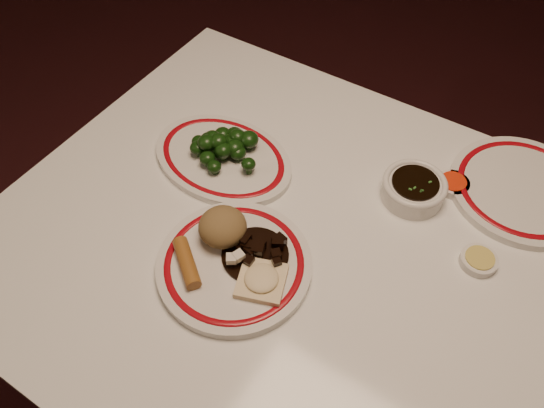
{
  "coord_description": "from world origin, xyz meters",
  "views": [
    {
      "loc": [
        0.19,
        -0.48,
        1.53
      ],
      "look_at": [
        -0.12,
        0.01,
        0.8
      ],
      "focal_mm": 35.0,
      "sensor_mm": 36.0,
      "label": 1
    }
  ],
  "objects_px": {
    "dining_table": "(323,284)",
    "soy_bowl": "(413,189)",
    "main_plate": "(234,265)",
    "fried_wonton": "(262,280)",
    "broccoli_plate": "(223,158)",
    "stirfry_heap": "(256,250)",
    "rice_mound": "(223,227)",
    "broccoli_pile": "(224,144)",
    "spring_roll": "(187,263)"
  },
  "relations": [
    {
      "from": "dining_table",
      "to": "soy_bowl",
      "type": "bearing_deg",
      "value": 71.62
    },
    {
      "from": "dining_table",
      "to": "soy_bowl",
      "type": "distance_m",
      "value": 0.25
    },
    {
      "from": "main_plate",
      "to": "soy_bowl",
      "type": "relative_size",
      "value": 2.96
    },
    {
      "from": "fried_wonton",
      "to": "soy_bowl",
      "type": "distance_m",
      "value": 0.35
    },
    {
      "from": "main_plate",
      "to": "broccoli_plate",
      "type": "height_order",
      "value": "main_plate"
    },
    {
      "from": "stirfry_heap",
      "to": "broccoli_plate",
      "type": "bearing_deg",
      "value": 139.32
    },
    {
      "from": "dining_table",
      "to": "fried_wonton",
      "type": "height_order",
      "value": "fried_wonton"
    },
    {
      "from": "dining_table",
      "to": "main_plate",
      "type": "relative_size",
      "value": 3.43
    },
    {
      "from": "rice_mound",
      "to": "broccoli_pile",
      "type": "height_order",
      "value": "rice_mound"
    },
    {
      "from": "fried_wonton",
      "to": "stirfry_heap",
      "type": "distance_m",
      "value": 0.06
    },
    {
      "from": "main_plate",
      "to": "soy_bowl",
      "type": "height_order",
      "value": "soy_bowl"
    },
    {
      "from": "fried_wonton",
      "to": "soy_bowl",
      "type": "height_order",
      "value": "soy_bowl"
    },
    {
      "from": "fried_wonton",
      "to": "broccoli_plate",
      "type": "xyz_separation_m",
      "value": [
        -0.23,
        0.2,
        -0.02
      ]
    },
    {
      "from": "spring_roll",
      "to": "broccoli_plate",
      "type": "height_order",
      "value": "spring_roll"
    },
    {
      "from": "broccoli_pile",
      "to": "soy_bowl",
      "type": "relative_size",
      "value": 1.28
    },
    {
      "from": "rice_mound",
      "to": "soy_bowl",
      "type": "distance_m",
      "value": 0.37
    },
    {
      "from": "main_plate",
      "to": "stirfry_heap",
      "type": "xyz_separation_m",
      "value": [
        0.02,
        0.03,
        0.02
      ]
    },
    {
      "from": "fried_wonton",
      "to": "soy_bowl",
      "type": "relative_size",
      "value": 0.83
    },
    {
      "from": "rice_mound",
      "to": "main_plate",
      "type": "bearing_deg",
      "value": -36.44
    },
    {
      "from": "dining_table",
      "to": "broccoli_plate",
      "type": "height_order",
      "value": "broccoli_plate"
    },
    {
      "from": "rice_mound",
      "to": "broccoli_plate",
      "type": "xyz_separation_m",
      "value": [
        -0.12,
        0.16,
        -0.04
      ]
    },
    {
      "from": "main_plate",
      "to": "spring_roll",
      "type": "bearing_deg",
      "value": -141.11
    },
    {
      "from": "dining_table",
      "to": "rice_mound",
      "type": "xyz_separation_m",
      "value": [
        -0.17,
        -0.07,
        0.14
      ]
    },
    {
      "from": "rice_mound",
      "to": "stirfry_heap",
      "type": "xyz_separation_m",
      "value": [
        0.07,
        0.0,
        -0.02
      ]
    },
    {
      "from": "fried_wonton",
      "to": "stirfry_heap",
      "type": "bearing_deg",
      "value": 132.67
    },
    {
      "from": "broccoli_pile",
      "to": "dining_table",
      "type": "bearing_deg",
      "value": -18.8
    },
    {
      "from": "spring_roll",
      "to": "fried_wonton",
      "type": "xyz_separation_m",
      "value": [
        0.12,
        0.04,
        -0.0
      ]
    },
    {
      "from": "fried_wonton",
      "to": "broccoli_plate",
      "type": "distance_m",
      "value": 0.3
    },
    {
      "from": "fried_wonton",
      "to": "broccoli_plate",
      "type": "bearing_deg",
      "value": 138.06
    },
    {
      "from": "stirfry_heap",
      "to": "main_plate",
      "type": "bearing_deg",
      "value": -123.09
    },
    {
      "from": "soy_bowl",
      "to": "rice_mound",
      "type": "bearing_deg",
      "value": -130.49
    },
    {
      "from": "main_plate",
      "to": "stirfry_heap",
      "type": "height_order",
      "value": "stirfry_heap"
    },
    {
      "from": "stirfry_heap",
      "to": "soy_bowl",
      "type": "xyz_separation_m",
      "value": [
        0.17,
        0.28,
        -0.01
      ]
    },
    {
      "from": "rice_mound",
      "to": "spring_roll",
      "type": "distance_m",
      "value": 0.09
    },
    {
      "from": "spring_roll",
      "to": "broccoli_plate",
      "type": "relative_size",
      "value": 0.31
    },
    {
      "from": "dining_table",
      "to": "broccoli_plate",
      "type": "relative_size",
      "value": 3.9
    },
    {
      "from": "spring_roll",
      "to": "stirfry_heap",
      "type": "relative_size",
      "value": 0.82
    },
    {
      "from": "spring_roll",
      "to": "broccoli_plate",
      "type": "xyz_separation_m",
      "value": [
        -0.1,
        0.24,
        -0.02
      ]
    },
    {
      "from": "spring_roll",
      "to": "broccoli_pile",
      "type": "height_order",
      "value": "broccoli_pile"
    },
    {
      "from": "rice_mound",
      "to": "stirfry_heap",
      "type": "relative_size",
      "value": 0.72
    },
    {
      "from": "fried_wonton",
      "to": "stirfry_heap",
      "type": "xyz_separation_m",
      "value": [
        -0.04,
        0.04,
        0.0
      ]
    },
    {
      "from": "dining_table",
      "to": "stirfry_heap",
      "type": "bearing_deg",
      "value": -145.08
    },
    {
      "from": "main_plate",
      "to": "rice_mound",
      "type": "relative_size",
      "value": 4.17
    },
    {
      "from": "broccoli_plate",
      "to": "soy_bowl",
      "type": "relative_size",
      "value": 2.6
    },
    {
      "from": "broccoli_pile",
      "to": "fried_wonton",
      "type": "bearing_deg",
      "value": -42.94
    },
    {
      "from": "dining_table",
      "to": "fried_wonton",
      "type": "xyz_separation_m",
      "value": [
        -0.06,
        -0.11,
        0.12
      ]
    },
    {
      "from": "spring_roll",
      "to": "main_plate",
      "type": "bearing_deg",
      "value": -14.07
    },
    {
      "from": "stirfry_heap",
      "to": "broccoli_pile",
      "type": "bearing_deg",
      "value": 138.05
    },
    {
      "from": "dining_table",
      "to": "spring_roll",
      "type": "xyz_separation_m",
      "value": [
        -0.19,
        -0.15,
        0.12
      ]
    },
    {
      "from": "broccoli_pile",
      "to": "main_plate",
      "type": "bearing_deg",
      "value": -50.73
    }
  ]
}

